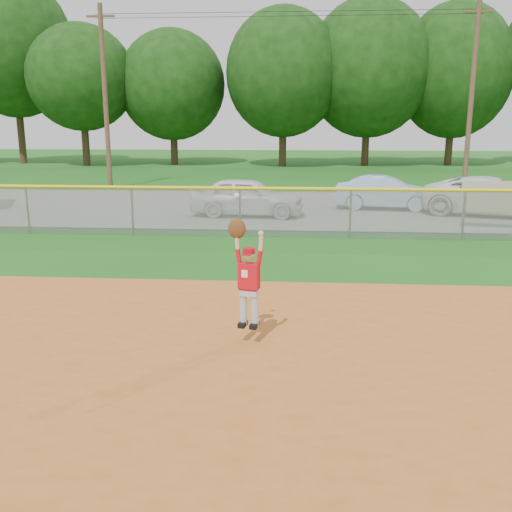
{
  "coord_description": "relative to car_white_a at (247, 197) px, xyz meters",
  "views": [
    {
      "loc": [
        1.75,
        -7.07,
        3.53
      ],
      "look_at": [
        1.01,
        2.99,
        1.1
      ],
      "focal_mm": 40.0,
      "sensor_mm": 36.0,
      "label": 1
    }
  ],
  "objects": [
    {
      "name": "ground",
      "position": [
        0.1,
        -13.79,
        -0.74
      ],
      "size": [
        120.0,
        120.0,
        0.0
      ],
      "primitive_type": "plane",
      "color": "#175012",
      "rests_on": "ground"
    },
    {
      "name": "parking_strip",
      "position": [
        0.1,
        2.21,
        -0.72
      ],
      "size": [
        44.0,
        10.0,
        0.03
      ],
      "primitive_type": "cube",
      "color": "slate",
      "rests_on": "ground"
    },
    {
      "name": "car_white_a",
      "position": [
        0.0,
        0.0,
        0.0
      ],
      "size": [
        4.24,
        1.91,
        1.42
      ],
      "primitive_type": "imported",
      "rotation": [
        0.0,
        0.0,
        1.51
      ],
      "color": "white",
      "rests_on": "parking_strip"
    },
    {
      "name": "car_blue",
      "position": [
        5.34,
        2.02,
        -0.05
      ],
      "size": [
        4.11,
        1.86,
        1.31
      ],
      "primitive_type": "imported",
      "rotation": [
        0.0,
        0.0,
        1.45
      ],
      "color": "#90B3D7",
      "rests_on": "parking_strip"
    },
    {
      "name": "car_white_b",
      "position": [
        9.08,
        0.84,
        -0.0
      ],
      "size": [
        5.54,
        3.67,
        1.41
      ],
      "primitive_type": "imported",
      "rotation": [
        0.0,
        0.0,
        1.29
      ],
      "color": "white",
      "rests_on": "parking_strip"
    },
    {
      "name": "sponsor_sign",
      "position": [
        8.07,
        -2.05,
        0.32
      ],
      "size": [
        1.78,
        0.41,
        1.61
      ],
      "color": "gray",
      "rests_on": "ground"
    },
    {
      "name": "outfield_fence",
      "position": [
        0.1,
        -3.79,
        0.14
      ],
      "size": [
        40.06,
        0.1,
        1.55
      ],
      "color": "gray",
      "rests_on": "ground"
    },
    {
      "name": "power_lines",
      "position": [
        1.1,
        8.21,
        3.94
      ],
      "size": [
        19.4,
        0.24,
        9.0
      ],
      "color": "#4C3823",
      "rests_on": "ground"
    },
    {
      "name": "tree_line",
      "position": [
        1.06,
        24.12,
        6.79
      ],
      "size": [
        62.37,
        13.0,
        14.43
      ],
      "color": "#422D1C",
      "rests_on": "ground"
    },
    {
      "name": "ballplayer",
      "position": [
        1.09,
        -12.29,
        0.43
      ],
      "size": [
        0.58,
        0.31,
        2.13
      ],
      "color": "silver",
      "rests_on": "ground"
    }
  ]
}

